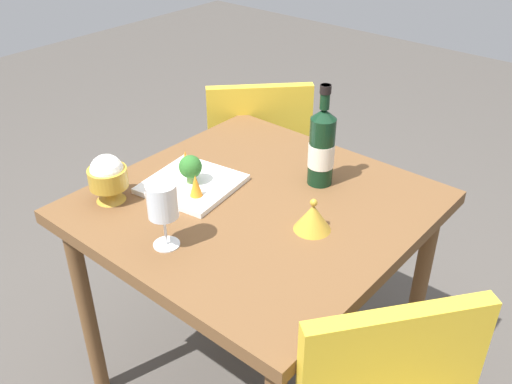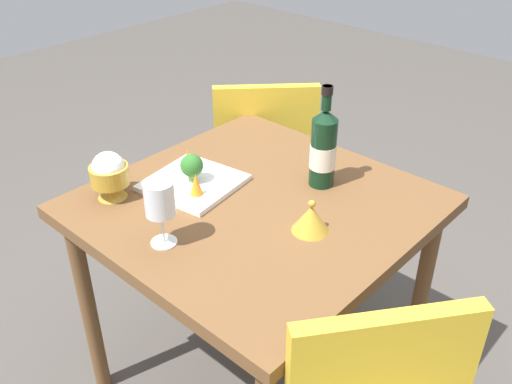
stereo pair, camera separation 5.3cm
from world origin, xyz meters
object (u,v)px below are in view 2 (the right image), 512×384
(rice_bowl_lid, at_px, (311,218))
(broccoli_floret, at_px, (192,166))
(chair_by_wall, at_px, (264,153))
(carrot_garnish_right, at_px, (196,184))
(wine_glass, at_px, (160,200))
(rice_bowl, at_px, (109,174))
(wine_bottle, at_px, (323,148))
(serving_plate, at_px, (193,183))
(carrot_garnish_left, at_px, (188,159))

(rice_bowl_lid, distance_m, broccoli_floret, 0.40)
(chair_by_wall, bearing_deg, rice_bowl_lid, -86.28)
(carrot_garnish_right, bearing_deg, wine_glass, -64.81)
(rice_bowl, height_order, carrot_garnish_right, rice_bowl)
(chair_by_wall, distance_m, wine_glass, 1.00)
(chair_by_wall, xyz_separation_m, wine_bottle, (0.52, -0.33, 0.34))
(chair_by_wall, bearing_deg, rice_bowl, -127.20)
(chair_by_wall, distance_m, serving_plate, 0.69)
(rice_bowl_lid, height_order, broccoli_floret, broccoli_floret)
(serving_plate, height_order, broccoli_floret, broccoli_floret)
(wine_glass, xyz_separation_m, carrot_garnish_right, (-0.09, 0.20, -0.08))
(wine_bottle, height_order, carrot_garnish_left, wine_bottle)
(chair_by_wall, bearing_deg, carrot_garnish_left, -117.90)
(wine_glass, bearing_deg, serving_plate, 123.05)
(chair_by_wall, xyz_separation_m, serving_plate, (0.25, -0.60, 0.22))
(wine_glass, height_order, rice_bowl, wine_glass)
(wine_glass, bearing_deg, wine_bottle, 77.04)
(wine_bottle, relative_size, carrot_garnish_left, 4.81)
(wine_bottle, distance_m, rice_bowl, 0.61)
(wine_bottle, height_order, wine_glass, wine_bottle)
(carrot_garnish_left, distance_m, carrot_garnish_right, 0.16)
(chair_by_wall, relative_size, broccoli_floret, 9.91)
(chair_by_wall, xyz_separation_m, carrot_garnish_right, (0.31, -0.64, 0.26))
(wine_bottle, height_order, broccoli_floret, wine_bottle)
(rice_bowl, bearing_deg, carrot_garnish_right, 39.70)
(broccoli_floret, xyz_separation_m, carrot_garnish_left, (-0.07, 0.04, -0.02))
(wine_bottle, xyz_separation_m, carrot_garnish_right, (-0.21, -0.31, -0.07))
(wine_glass, relative_size, broccoli_floret, 2.09)
(wine_glass, height_order, rice_bowl_lid, wine_glass)
(rice_bowl_lid, xyz_separation_m, serving_plate, (-0.40, -0.05, -0.03))
(wine_bottle, height_order, rice_bowl, wine_bottle)
(chair_by_wall, relative_size, rice_bowl_lid, 8.50)
(wine_glass, relative_size, rice_bowl_lid, 1.79)
(wine_glass, height_order, serving_plate, wine_glass)
(chair_by_wall, distance_m, wine_bottle, 0.71)
(wine_bottle, distance_m, broccoli_floret, 0.39)
(wine_bottle, xyz_separation_m, broccoli_floret, (-0.27, -0.27, -0.05))
(carrot_garnish_left, bearing_deg, broccoli_floret, -32.61)
(rice_bowl, relative_size, carrot_garnish_right, 2.14)
(rice_bowl, xyz_separation_m, serving_plate, (0.12, 0.20, -0.07))
(rice_bowl_lid, relative_size, broccoli_floret, 1.17)
(wine_glass, distance_m, carrot_garnish_left, 0.37)
(rice_bowl, height_order, rice_bowl_lid, rice_bowl)
(carrot_garnish_left, xyz_separation_m, carrot_garnish_right, (0.13, -0.08, 0.00))
(rice_bowl_lid, bearing_deg, rice_bowl, -154.07)
(wine_bottle, distance_m, serving_plate, 0.40)
(wine_glass, distance_m, carrot_garnish_right, 0.23)
(wine_glass, height_order, carrot_garnish_right, wine_glass)
(rice_bowl_lid, bearing_deg, carrot_garnish_left, -178.45)
(wine_bottle, distance_m, carrot_garnish_right, 0.38)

